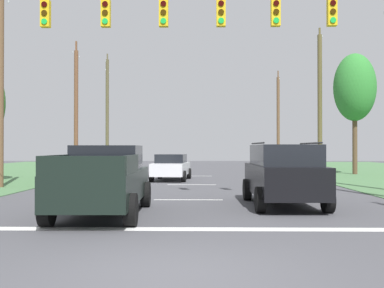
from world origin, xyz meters
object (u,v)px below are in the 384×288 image
(suv_black, at_px, (283,173))
(utility_pole_far_left, at_px, (1,85))
(utility_pole_distant_right, at_px, (76,110))
(pickup_truck, at_px, (104,180))
(utility_pole_far_right, at_px, (320,103))
(utility_pole_near_left, at_px, (278,120))
(utility_pole_distant_left, at_px, (107,111))
(distant_car_crossing_white, at_px, (171,167))
(tree_roadside_far_right, at_px, (355,88))
(overhead_signal_span, at_px, (186,65))

(suv_black, height_order, utility_pole_far_left, utility_pole_far_left)
(utility_pole_far_left, height_order, utility_pole_distant_right, utility_pole_far_left)
(pickup_truck, relative_size, utility_pole_far_right, 0.51)
(pickup_truck, bearing_deg, suv_black, 20.87)
(pickup_truck, height_order, utility_pole_near_left, utility_pole_near_left)
(utility_pole_near_left, bearing_deg, utility_pole_distant_right, -139.37)
(utility_pole_far_left, xyz_separation_m, utility_pole_distant_left, (-0.00, 25.02, 0.84))
(suv_black, distance_m, utility_pole_far_right, 20.25)
(utility_pole_far_right, xyz_separation_m, utility_pole_near_left, (-0.52, 14.71, -0.40))
(utility_pole_far_right, relative_size, utility_pole_distant_right, 1.10)
(distant_car_crossing_white, relative_size, utility_pole_distant_left, 0.38)
(distant_car_crossing_white, distance_m, utility_pole_near_left, 24.29)
(suv_black, bearing_deg, tree_roadside_far_right, 64.90)
(utility_pole_far_right, distance_m, utility_pole_near_left, 14.73)
(overhead_signal_span, distance_m, tree_roadside_far_right, 20.27)
(suv_black, relative_size, distant_car_crossing_white, 1.09)
(pickup_truck, xyz_separation_m, utility_pole_far_right, (11.53, 20.90, 4.26))
(overhead_signal_span, relative_size, utility_pole_far_right, 1.54)
(overhead_signal_span, bearing_deg, pickup_truck, -124.72)
(distant_car_crossing_white, bearing_deg, utility_pole_distant_right, 137.44)
(utility_pole_far_left, distance_m, utility_pole_distant_left, 25.03)
(utility_pole_near_left, xyz_separation_m, utility_pole_far_left, (-17.76, -26.91, 0.04))
(distant_car_crossing_white, xyz_separation_m, utility_pole_near_left, (9.97, 21.77, 4.04))
(utility_pole_distant_left, height_order, tree_roadside_far_right, utility_pole_distant_left)
(suv_black, distance_m, distant_car_crossing_white, 12.57)
(utility_pole_far_left, xyz_separation_m, tree_roadside_far_right, (20.47, 11.13, 1.28))
(overhead_signal_span, bearing_deg, tree_roadside_far_right, 55.33)
(utility_pole_distant_right, bearing_deg, utility_pole_near_left, 40.63)
(suv_black, distance_m, utility_pole_near_left, 34.23)
(utility_pole_far_left, bearing_deg, utility_pole_distant_right, 88.36)
(utility_pole_far_left, distance_m, tree_roadside_far_right, 23.34)
(suv_black, bearing_deg, pickup_truck, -159.13)
(distant_car_crossing_white, bearing_deg, overhead_signal_span, -83.65)
(distant_car_crossing_white, bearing_deg, utility_pole_distant_left, 111.39)
(distant_car_crossing_white, xyz_separation_m, utility_pole_distant_right, (-7.44, 6.83, 3.90))
(tree_roadside_far_right, bearing_deg, suv_black, -115.10)
(suv_black, relative_size, utility_pole_distant_right, 0.49)
(pickup_truck, bearing_deg, tree_roadside_far_right, 55.32)
(utility_pole_distant_right, height_order, tree_roadside_far_right, utility_pole_distant_right)
(overhead_signal_span, height_order, pickup_truck, overhead_signal_span)
(tree_roadside_far_right, bearing_deg, overhead_signal_span, -124.67)
(utility_pole_distant_right, bearing_deg, suv_black, -57.62)
(pickup_truck, distance_m, tree_roadside_far_right, 24.66)
(suv_black, xyz_separation_m, distant_car_crossing_white, (-4.36, 11.78, -0.27))
(pickup_truck, xyz_separation_m, tree_roadside_far_right, (13.72, 19.83, 5.19))
(utility_pole_distant_right, bearing_deg, distant_car_crossing_white, -42.56)
(pickup_truck, bearing_deg, utility_pole_far_right, 61.12)
(distant_car_crossing_white, bearing_deg, suv_black, -69.68)
(pickup_truck, relative_size, distant_car_crossing_white, 1.23)
(utility_pole_distant_right, bearing_deg, pickup_truck, -72.77)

